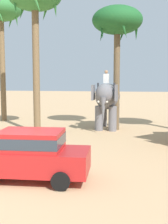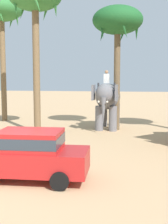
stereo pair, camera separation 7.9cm
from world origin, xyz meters
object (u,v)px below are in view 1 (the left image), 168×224
at_px(palm_tree_behind_elephant, 1,14).
at_px(palm_tree_near_hut, 117,24).
at_px(palm_tree_far_back, 35,1).
at_px(elephant_with_mahout, 107,99).
at_px(car_sedan_foreground, 29,153).

xyz_separation_m(palm_tree_behind_elephant, palm_tree_near_hut, (8.93, -2.74, -1.41)).
relative_size(palm_tree_near_hut, palm_tree_far_back, 0.87).
xyz_separation_m(elephant_with_mahout, palm_tree_behind_elephant, (-8.33, 2.58, 6.22)).
bearing_deg(car_sedan_foreground, elephant_with_mahout, 79.80).
distance_m(palm_tree_behind_elephant, palm_tree_far_back, 6.35).
bearing_deg(palm_tree_near_hut, elephant_with_mahout, 165.38).
bearing_deg(palm_tree_far_back, palm_tree_near_hut, 23.12).
distance_m(car_sedan_foreground, palm_tree_behind_elephant, 16.26).
distance_m(palm_tree_near_hut, palm_tree_far_back, 5.28).
bearing_deg(car_sedan_foreground, palm_tree_behind_elephant, 116.36).
bearing_deg(palm_tree_near_hut, car_sedan_foreground, -103.55).
bearing_deg(elephant_with_mahout, palm_tree_far_back, -152.24).
height_order(palm_tree_behind_elephant, palm_tree_near_hut, palm_tree_behind_elephant).
bearing_deg(palm_tree_near_hut, palm_tree_far_back, -156.88).
height_order(car_sedan_foreground, palm_tree_behind_elephant, palm_tree_behind_elephant).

